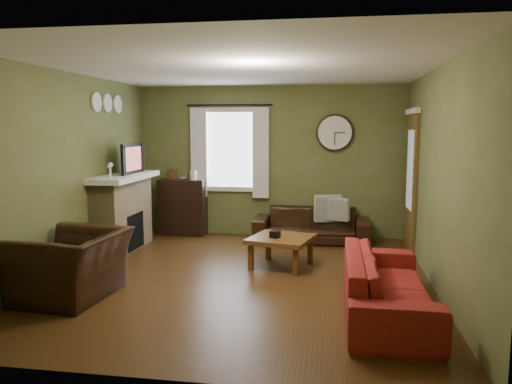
# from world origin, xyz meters

# --- Properties ---
(floor) EXTENTS (4.60, 5.20, 0.00)m
(floor) POSITION_xyz_m (0.00, 0.00, 0.00)
(floor) COLOR #422811
(floor) RESTS_ON ground
(ceiling) EXTENTS (4.60, 5.20, 0.00)m
(ceiling) POSITION_xyz_m (0.00, 0.00, 2.60)
(ceiling) COLOR white
(ceiling) RESTS_ON ground
(wall_left) EXTENTS (0.00, 5.20, 2.60)m
(wall_left) POSITION_xyz_m (-2.30, 0.00, 1.30)
(wall_left) COLOR #5C6334
(wall_left) RESTS_ON ground
(wall_right) EXTENTS (0.00, 5.20, 2.60)m
(wall_right) POSITION_xyz_m (2.30, 0.00, 1.30)
(wall_right) COLOR #5C6334
(wall_right) RESTS_ON ground
(wall_back) EXTENTS (4.60, 0.00, 2.60)m
(wall_back) POSITION_xyz_m (0.00, 2.60, 1.30)
(wall_back) COLOR #5C6334
(wall_back) RESTS_ON ground
(wall_front) EXTENTS (4.60, 0.00, 2.60)m
(wall_front) POSITION_xyz_m (0.00, -2.60, 1.30)
(wall_front) COLOR #5C6334
(wall_front) RESTS_ON ground
(fireplace) EXTENTS (0.40, 1.40, 1.10)m
(fireplace) POSITION_xyz_m (-2.10, 1.15, 0.55)
(fireplace) COLOR tan
(fireplace) RESTS_ON floor
(firebox) EXTENTS (0.04, 0.60, 0.55)m
(firebox) POSITION_xyz_m (-1.91, 1.15, 0.30)
(firebox) COLOR black
(firebox) RESTS_ON fireplace
(mantel) EXTENTS (0.58, 1.60, 0.08)m
(mantel) POSITION_xyz_m (-2.07, 1.15, 1.14)
(mantel) COLOR white
(mantel) RESTS_ON fireplace
(tv) EXTENTS (0.08, 0.60, 0.35)m
(tv) POSITION_xyz_m (-2.05, 1.30, 1.35)
(tv) COLOR black
(tv) RESTS_ON mantel
(tv_screen) EXTENTS (0.02, 0.62, 0.36)m
(tv_screen) POSITION_xyz_m (-1.97, 1.30, 1.41)
(tv_screen) COLOR #994C3F
(tv_screen) RESTS_ON mantel
(medallion_left) EXTENTS (0.28, 0.28, 0.03)m
(medallion_left) POSITION_xyz_m (-2.28, 0.80, 2.25)
(medallion_left) COLOR white
(medallion_left) RESTS_ON wall_left
(medallion_mid) EXTENTS (0.28, 0.28, 0.03)m
(medallion_mid) POSITION_xyz_m (-2.28, 1.15, 2.25)
(medallion_mid) COLOR white
(medallion_mid) RESTS_ON wall_left
(medallion_right) EXTENTS (0.28, 0.28, 0.03)m
(medallion_right) POSITION_xyz_m (-2.28, 1.50, 2.25)
(medallion_right) COLOR white
(medallion_right) RESTS_ON wall_left
(window_pane) EXTENTS (1.00, 0.02, 1.30)m
(window_pane) POSITION_xyz_m (-0.70, 2.58, 1.50)
(window_pane) COLOR silver
(window_pane) RESTS_ON wall_back
(curtain_rod) EXTENTS (0.03, 0.03, 1.50)m
(curtain_rod) POSITION_xyz_m (-0.70, 2.48, 2.27)
(curtain_rod) COLOR black
(curtain_rod) RESTS_ON wall_back
(curtain_left) EXTENTS (0.28, 0.04, 1.55)m
(curtain_left) POSITION_xyz_m (-1.25, 2.48, 1.45)
(curtain_left) COLOR silver
(curtain_left) RESTS_ON wall_back
(curtain_right) EXTENTS (0.28, 0.04, 1.55)m
(curtain_right) POSITION_xyz_m (-0.15, 2.48, 1.45)
(curtain_right) COLOR silver
(curtain_right) RESTS_ON wall_back
(wall_clock) EXTENTS (0.64, 0.06, 0.64)m
(wall_clock) POSITION_xyz_m (1.10, 2.55, 1.80)
(wall_clock) COLOR white
(wall_clock) RESTS_ON wall_back
(door) EXTENTS (0.05, 0.90, 2.10)m
(door) POSITION_xyz_m (2.27, 1.85, 1.05)
(door) COLOR brown
(door) RESTS_ON floor
(bookshelf) EXTENTS (0.82, 0.35, 0.98)m
(bookshelf) POSITION_xyz_m (-1.54, 2.40, 0.49)
(bookshelf) COLOR black
(bookshelf) RESTS_ON floor
(book) EXTENTS (0.27, 0.30, 0.02)m
(book) POSITION_xyz_m (-1.66, 2.62, 0.96)
(book) COLOR brown
(book) RESTS_ON bookshelf
(sofa_brown) EXTENTS (1.90, 0.74, 0.55)m
(sofa_brown) POSITION_xyz_m (0.74, 2.21, 0.28)
(sofa_brown) COLOR black
(sofa_brown) RESTS_ON floor
(pillow_left) EXTENTS (0.46, 0.21, 0.44)m
(pillow_left) POSITION_xyz_m (1.01, 2.28, 0.55)
(pillow_left) COLOR #9DA5A0
(pillow_left) RESTS_ON sofa_brown
(pillow_right) EXTENTS (0.38, 0.22, 0.36)m
(pillow_right) POSITION_xyz_m (1.18, 2.21, 0.55)
(pillow_right) COLOR #9DA5A0
(pillow_right) RESTS_ON sofa_brown
(sofa_red) EXTENTS (0.82, 2.10, 0.61)m
(sofa_red) POSITION_xyz_m (1.66, -0.94, 0.31)
(sofa_red) COLOR maroon
(sofa_red) RESTS_ON floor
(armchair) EXTENTS (1.06, 1.20, 0.74)m
(armchair) POSITION_xyz_m (-1.75, -0.99, 0.37)
(armchair) COLOR black
(armchair) RESTS_ON floor
(coffee_table) EXTENTS (0.96, 0.96, 0.42)m
(coffee_table) POSITION_xyz_m (0.42, 0.60, 0.21)
(coffee_table) COLOR brown
(coffee_table) RESTS_ON floor
(tissue_box) EXTENTS (0.15, 0.15, 0.09)m
(tissue_box) POSITION_xyz_m (0.34, 0.53, 0.40)
(tissue_box) COLOR black
(tissue_box) RESTS_ON coffee_table
(wine_glass_a) EXTENTS (0.07, 0.07, 0.20)m
(wine_glass_a) POSITION_xyz_m (-2.05, 0.65, 1.28)
(wine_glass_a) COLOR white
(wine_glass_a) RESTS_ON mantel
(wine_glass_b) EXTENTS (0.07, 0.07, 0.21)m
(wine_glass_b) POSITION_xyz_m (-2.05, 0.69, 1.29)
(wine_glass_b) COLOR white
(wine_glass_b) RESTS_ON mantel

